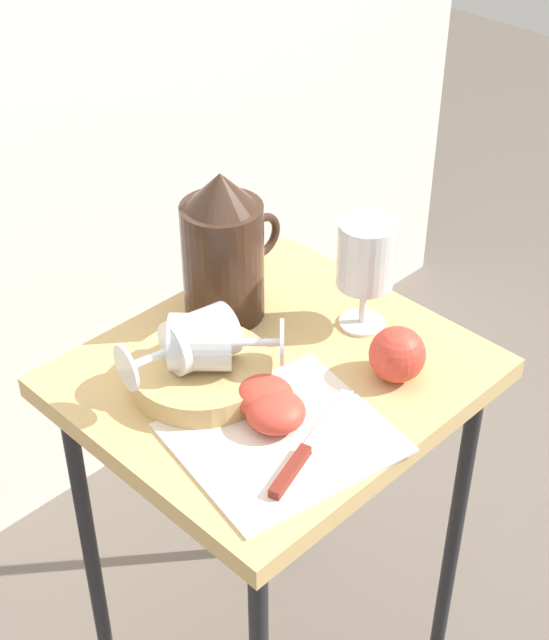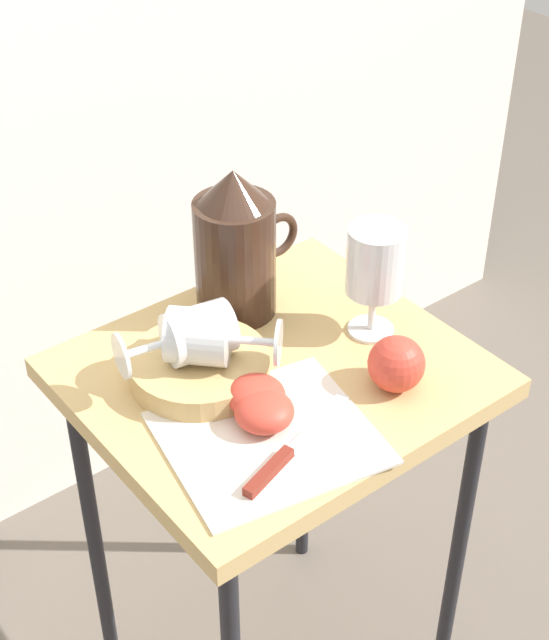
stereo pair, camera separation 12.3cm
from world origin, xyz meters
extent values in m
cube|color=tan|center=(0.00, 0.00, 0.66)|extent=(0.50, 0.44, 0.03)
cylinder|color=black|center=(0.21, -0.18, 0.32)|extent=(0.02, 0.02, 0.65)
cylinder|color=black|center=(-0.21, 0.18, 0.32)|extent=(0.02, 0.02, 0.65)
cylinder|color=black|center=(0.21, 0.18, 0.32)|extent=(0.02, 0.02, 0.65)
cube|color=silver|center=(-0.09, -0.10, 0.68)|extent=(0.28, 0.26, 0.00)
cylinder|color=tan|center=(-0.09, 0.04, 0.70)|extent=(0.18, 0.18, 0.03)
cylinder|color=#382319|center=(0.04, 0.14, 0.77)|extent=(0.11, 0.11, 0.17)
cylinder|color=#D1661E|center=(0.04, 0.14, 0.73)|extent=(0.10, 0.10, 0.09)
cone|color=#382319|center=(0.04, 0.14, 0.88)|extent=(0.10, 0.10, 0.05)
torus|color=#382319|center=(0.11, 0.14, 0.77)|extent=(0.07, 0.01, 0.07)
cylinder|color=silver|center=(0.16, -0.02, 0.68)|extent=(0.06, 0.06, 0.00)
cylinder|color=silver|center=(0.16, -0.02, 0.72)|extent=(0.01, 0.01, 0.06)
cylinder|color=silver|center=(0.16, -0.02, 0.80)|extent=(0.08, 0.08, 0.09)
cylinder|color=#D1661E|center=(0.16, -0.02, 0.77)|extent=(0.07, 0.07, 0.05)
cylinder|color=silver|center=(-0.09, 0.04, 0.75)|extent=(0.11, 0.11, 0.07)
cylinder|color=silver|center=(-0.04, -0.01, 0.75)|extent=(0.05, 0.05, 0.01)
cylinder|color=silver|center=(-0.02, -0.03, 0.75)|extent=(0.05, 0.05, 0.06)
cylinder|color=silver|center=(-0.08, 0.05, 0.75)|extent=(0.09, 0.08, 0.07)
cylinder|color=silver|center=(-0.15, 0.06, 0.75)|extent=(0.06, 0.02, 0.01)
cylinder|color=silver|center=(-0.19, 0.07, 0.75)|extent=(0.02, 0.06, 0.06)
ellipsoid|color=#CC3D2D|center=(-0.08, -0.08, 0.70)|extent=(0.07, 0.07, 0.04)
ellipsoid|color=#CC3D2D|center=(-0.07, -0.05, 0.70)|extent=(0.07, 0.07, 0.04)
sphere|color=#CC3D2D|center=(0.10, -0.12, 0.72)|extent=(0.07, 0.07, 0.07)
cube|color=silver|center=(-0.03, -0.12, 0.68)|extent=(0.12, 0.05, 0.00)
cube|color=maroon|center=(-0.13, -0.15, 0.69)|extent=(0.09, 0.04, 0.01)
camera|label=1|loc=(-0.70, -0.70, 1.49)|focal=54.77mm
camera|label=2|loc=(-0.61, -0.78, 1.49)|focal=54.77mm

